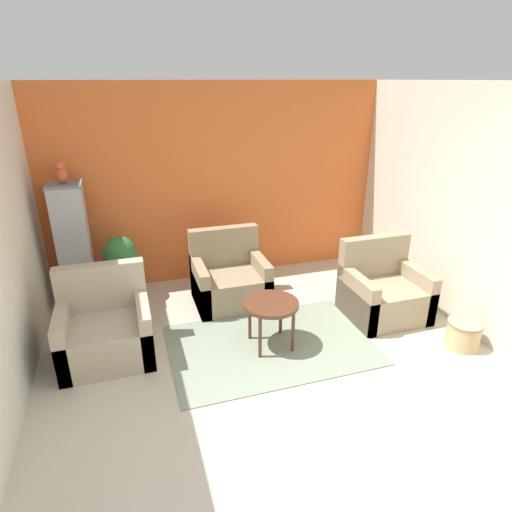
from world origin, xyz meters
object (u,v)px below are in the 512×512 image
at_px(armchair_right, 383,293).
at_px(parrot, 61,173).
at_px(armchair_left, 106,331).
at_px(coffee_table, 271,307).
at_px(potted_plant, 120,257).
at_px(armchair_middle, 230,281).
at_px(wicker_basket, 463,333).
at_px(birdcage, 75,248).

bearing_deg(armchair_right, parrot, 158.25).
distance_m(armchair_left, armchair_right, 3.11).
relative_size(coffee_table, potted_plant, 0.68).
height_order(armchair_left, armchair_middle, same).
xyz_separation_m(armchair_right, armchair_middle, (-1.64, 0.86, 0.00)).
xyz_separation_m(armchair_left, parrot, (-0.30, 1.23, 1.37)).
xyz_separation_m(armchair_right, wicker_basket, (0.44, -0.84, -0.13)).
bearing_deg(armchair_right, potted_plant, 154.81).
height_order(potted_plant, wicker_basket, potted_plant).
bearing_deg(wicker_basket, parrot, 150.22).
distance_m(armchair_middle, parrot, 2.29).
relative_size(armchair_left, armchair_right, 1.00).
distance_m(armchair_right, armchair_middle, 1.86).
relative_size(armchair_left, potted_plant, 1.08).
xyz_separation_m(armchair_right, potted_plant, (-2.91, 1.37, 0.28)).
distance_m(armchair_right, wicker_basket, 0.96).
xyz_separation_m(coffee_table, potted_plant, (-1.43, 1.58, 0.12)).
bearing_deg(parrot, armchair_middle, -15.74).
bearing_deg(potted_plant, armchair_left, -99.12).
height_order(armchair_left, parrot, parrot).
bearing_deg(armchair_left, armchair_right, -2.36).
distance_m(coffee_table, armchair_middle, 1.10).
distance_m(armchair_left, parrot, 1.86).
distance_m(birdcage, potted_plant, 0.53).
relative_size(coffee_table, birdcage, 0.37).
relative_size(parrot, wicker_basket, 0.76).
relative_size(birdcage, potted_plant, 1.84).
relative_size(potted_plant, wicker_basket, 2.38).
bearing_deg(wicker_basket, coffee_table, 161.76).
xyz_separation_m(coffee_table, birdcage, (-1.93, 1.57, 0.29)).
height_order(armchair_middle, wicker_basket, armchair_middle).
bearing_deg(birdcage, armchair_left, -76.21).
bearing_deg(wicker_basket, armchair_left, 164.71).
bearing_deg(parrot, wicker_basket, -29.78).
distance_m(armchair_left, birdcage, 1.35).
xyz_separation_m(armchair_right, parrot, (-3.41, 1.36, 1.37)).
bearing_deg(armchair_left, armchair_middle, 26.65).
xyz_separation_m(coffee_table, wicker_basket, (1.91, -0.63, -0.30)).
height_order(birdcage, potted_plant, birdcage).
relative_size(armchair_left, birdcage, 0.59).
bearing_deg(parrot, armchair_left, -76.24).
xyz_separation_m(potted_plant, wicker_basket, (3.35, -2.21, -0.41)).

